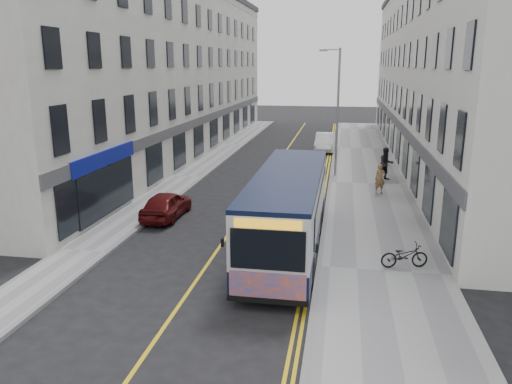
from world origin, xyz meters
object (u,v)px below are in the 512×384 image
at_px(car_maroon, 166,205).
at_px(pedestrian_far, 386,164).
at_px(bicycle, 404,256).
at_px(car_white, 325,142).
at_px(streetlamp, 336,108).
at_px(pedestrian_near, 380,179).
at_px(city_bus, 288,208).

bearing_deg(car_maroon, pedestrian_far, -137.75).
distance_m(bicycle, car_maroon, 11.28).
height_order(bicycle, car_white, car_white).
bearing_deg(car_white, bicycle, -80.64).
relative_size(streetlamp, bicycle, 4.82).
bearing_deg(pedestrian_near, bicycle, -106.57).
relative_size(pedestrian_far, car_maroon, 0.53).
bearing_deg(car_white, city_bus, -90.48).
bearing_deg(city_bus, streetlamp, 83.69).
bearing_deg(pedestrian_far, pedestrian_near, -120.13).
relative_size(pedestrian_near, car_maroon, 0.44).
distance_m(city_bus, pedestrian_far, 13.39).
xyz_separation_m(pedestrian_near, car_maroon, (-10.14, -5.92, -0.30)).
distance_m(streetlamp, car_maroon, 13.32).
bearing_deg(car_maroon, bicycle, 157.34).
bearing_deg(car_white, streetlamp, -83.65).
bearing_deg(city_bus, car_white, 88.73).
bearing_deg(bicycle, pedestrian_far, -15.32).
height_order(bicycle, car_maroon, car_maroon).
bearing_deg(pedestrian_near, streetlamp, 102.80).
relative_size(city_bus, bicycle, 6.36).
bearing_deg(streetlamp, city_bus, -96.31).
bearing_deg(pedestrian_far, car_maroon, -159.52).
distance_m(city_bus, bicycle, 4.60).
height_order(bicycle, pedestrian_near, pedestrian_near).
bearing_deg(bicycle, city_bus, 58.30).
bearing_deg(pedestrian_near, car_maroon, -167.35).
distance_m(streetlamp, car_white, 10.64).
xyz_separation_m(city_bus, pedestrian_far, (4.63, 12.55, -0.56)).
relative_size(streetlamp, city_bus, 0.76).
bearing_deg(city_bus, pedestrian_far, 69.75).
distance_m(streetlamp, bicycle, 15.55).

